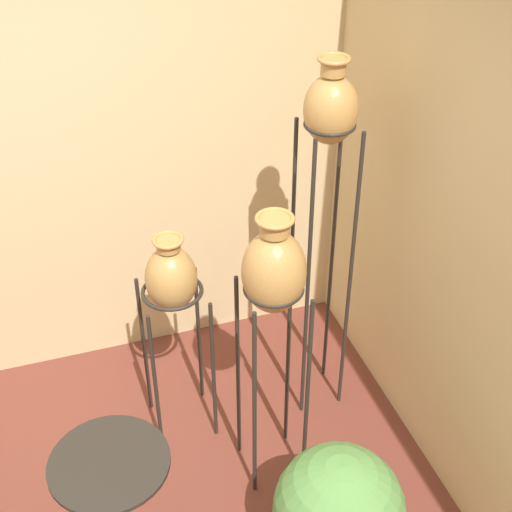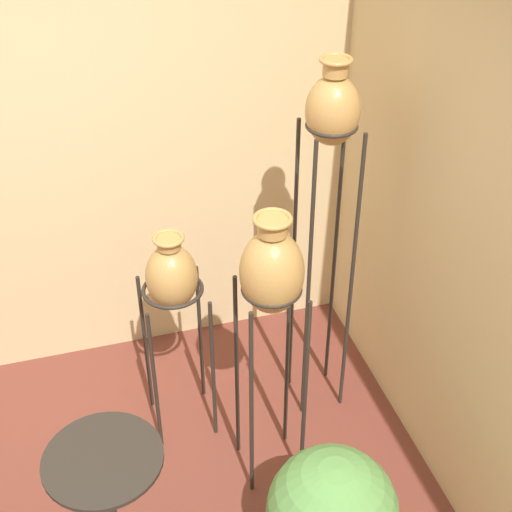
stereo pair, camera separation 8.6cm
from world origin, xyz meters
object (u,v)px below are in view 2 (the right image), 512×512
(vase_stand_tall, at_px, (331,131))
(side_table, at_px, (109,491))
(vase_stand_short, at_px, (172,281))
(vase_stand_medium, at_px, (272,278))

(vase_stand_tall, relative_size, side_table, 2.63)
(vase_stand_tall, height_order, vase_stand_short, vase_stand_tall)
(side_table, bearing_deg, vase_stand_medium, 24.59)
(vase_stand_tall, xyz_separation_m, vase_stand_medium, (-0.39, -0.40, -0.44))
(vase_stand_tall, height_order, vase_stand_medium, vase_stand_tall)
(vase_stand_medium, height_order, side_table, vase_stand_medium)
(vase_stand_tall, relative_size, vase_stand_medium, 1.32)
(vase_stand_medium, xyz_separation_m, vase_stand_short, (-0.36, 0.42, -0.25))
(vase_stand_tall, xyz_separation_m, side_table, (-1.19, -0.76, -1.08))
(vase_stand_short, bearing_deg, side_table, -119.04)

